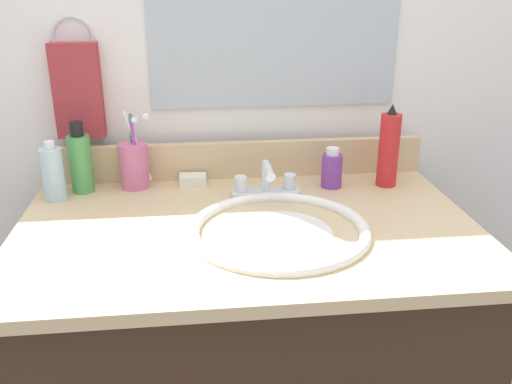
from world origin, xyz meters
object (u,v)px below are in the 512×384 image
faucet (266,184)px  bottle_spray_red (389,149)px  bottle_toner_green (80,161)px  bottle_gel_clear (53,173)px  cup_pink (134,164)px  hand_towel (78,91)px  soap_bar (193,180)px  bottle_cream_purple (332,169)px

faucet → bottle_spray_red: bearing=7.4°
bottle_spray_red → bottle_toner_green: size_ratio=1.19×
faucet → bottle_toner_green: bottle_toner_green is taller
bottle_gel_clear → cup_pink: bearing=18.7°
bottle_spray_red → bottle_toner_green: bearing=176.8°
hand_towel → cup_pink: (0.12, -0.07, -0.16)m
bottle_spray_red → soap_bar: 0.47m
bottle_toner_green → soap_bar: bottle_toner_green is taller
bottle_gel_clear → cup_pink: size_ratio=0.74×
hand_towel → soap_bar: bearing=-14.1°
bottle_cream_purple → cup_pink: 0.47m
faucet → soap_bar: faucet is taller
bottle_cream_purple → cup_pink: bearing=173.9°
bottle_cream_purple → bottle_toner_green: (-0.58, 0.04, 0.03)m
faucet → bottle_spray_red: bottle_spray_red is taller
bottle_gel_clear → cup_pink: (0.17, 0.06, -0.00)m
bottle_gel_clear → hand_towel: bearing=68.7°
hand_towel → faucet: 0.49m
bottle_spray_red → soap_bar: bearing=173.2°
cup_pink → soap_bar: size_ratio=2.88×
cup_pink → bottle_cream_purple: bearing=-6.1°
faucet → bottle_gel_clear: bearing=175.9°
faucet → soap_bar: size_ratio=2.50×
faucet → bottle_gel_clear: (-0.48, 0.03, 0.03)m
cup_pink → soap_bar: (0.14, 0.00, -0.05)m
faucet → hand_towel: bearing=159.6°
hand_towel → bottle_gel_clear: size_ratio=1.62×
bottle_toner_green → bottle_gel_clear: bearing=-140.2°
soap_bar → hand_towel: bearing=165.9°
bottle_spray_red → bottle_toner_green: bottle_spray_red is taller
bottle_toner_green → bottle_cream_purple: bearing=-3.5°
bottle_spray_red → bottle_cream_purple: size_ratio=2.05×
bottle_cream_purple → bottle_spray_red: bearing=-1.6°
bottle_toner_green → hand_towel: bearing=92.9°
hand_towel → soap_bar: 0.34m
cup_pink → soap_bar: bearing=0.6°
faucet → cup_pink: cup_pink is taller
bottle_cream_purple → soap_bar: bottle_cream_purple is taller
faucet → soap_bar: bearing=150.8°
bottle_gel_clear → soap_bar: (0.31, 0.06, -0.05)m
bottle_spray_red → soap_bar: (-0.46, 0.06, -0.08)m
hand_towel → bottle_cream_purple: 0.63m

